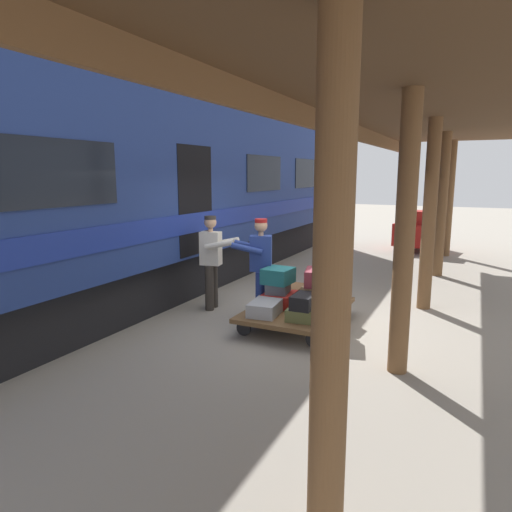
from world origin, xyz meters
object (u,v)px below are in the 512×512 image
object	(u,v)px
luggage_cart	(297,310)
suitcase_olive_duffel	(304,314)
train_car	(132,193)
suitcase_brown_leather	(292,291)
suitcase_red_plastic	(279,299)
suitcase_black_hardshell	(304,301)
suitcase_yellow_case	(326,295)
porter_by_door	(212,259)
porter_in_overalls	(260,265)
baggage_tug	(417,231)
suitcase_cream_canvas	(316,303)
suitcase_teal_softside	(278,276)
suitcase_gray_aluminum	(265,308)
suitcase_tan_vintage	(318,291)
suitcase_slate_roller	(278,288)
suitcase_orange_carryall	(326,283)

from	to	relation	value
luggage_cart	suitcase_olive_duffel	size ratio (longest dim) A/B	4.39
train_car	suitcase_brown_leather	bearing A→B (deg)	-177.27
suitcase_red_plastic	suitcase_black_hardshell	world-z (taller)	suitcase_black_hardshell
luggage_cart	suitcase_yellow_case	bearing A→B (deg)	-119.37
train_car	porter_by_door	size ratio (longest dim) A/B	10.16
suitcase_yellow_case	porter_by_door	bearing A→B (deg)	10.16
porter_in_overalls	baggage_tug	xyz separation A→B (m)	(-1.57, -8.45, -0.30)
suitcase_cream_canvas	porter_by_door	distance (m)	2.11
porter_in_overalls	suitcase_teal_softside	bearing A→B (deg)	160.98
suitcase_gray_aluminum	porter_in_overalls	xyz separation A→B (m)	(0.41, -0.67, 0.52)
suitcase_red_plastic	baggage_tug	size ratio (longest dim) A/B	0.32
suitcase_brown_leather	porter_in_overalls	size ratio (longest dim) A/B	0.36
suitcase_tan_vintage	suitcase_slate_roller	distance (m)	0.67
train_car	suitcase_slate_roller	xyz separation A→B (m)	(-3.34, 0.41, -1.47)
suitcase_brown_leather	suitcase_teal_softside	world-z (taller)	suitcase_teal_softside
suitcase_brown_leather	suitcase_teal_softside	size ratio (longest dim) A/B	1.33
suitcase_slate_roller	suitcase_red_plastic	bearing A→B (deg)	-148.12
suitcase_cream_canvas	suitcase_orange_carryall	size ratio (longest dim) A/B	1.21
suitcase_olive_duffel	suitcase_brown_leather	xyz separation A→B (m)	(0.63, -1.12, 0.01)
suitcase_yellow_case	porter_in_overalls	distance (m)	1.25
suitcase_brown_leather	suitcase_gray_aluminum	bearing A→B (deg)	90.00
suitcase_cream_canvas	suitcase_brown_leather	world-z (taller)	suitcase_cream_canvas
train_car	porter_by_door	bearing A→B (deg)	174.00
suitcase_slate_roller	porter_in_overalls	distance (m)	0.53
luggage_cart	suitcase_tan_vintage	xyz separation A→B (m)	(-0.34, -0.04, 0.34)
suitcase_tan_vintage	suitcase_gray_aluminum	bearing A→B (deg)	42.58
suitcase_red_plastic	suitcase_slate_roller	distance (m)	0.19
suitcase_brown_leather	suitcase_tan_vintage	xyz separation A→B (m)	(-0.65, 0.52, 0.20)
baggage_tug	porter_by_door	bearing A→B (deg)	72.95
suitcase_olive_duffel	suitcase_teal_softside	size ratio (longest dim) A/B	1.00
suitcase_olive_duffel	suitcase_black_hardshell	xyz separation A→B (m)	(0.01, -0.01, 0.19)
suitcase_brown_leather	porter_by_door	distance (m)	1.55
train_car	suitcase_teal_softside	world-z (taller)	train_car
suitcase_olive_duffel	porter_by_door	size ratio (longest dim) A/B	0.27
porter_by_door	suitcase_yellow_case	bearing A→B (deg)	-169.84
suitcase_cream_canvas	suitcase_orange_carryall	distance (m)	0.63
suitcase_cream_canvas	suitcase_tan_vintage	world-z (taller)	suitcase_tan_vintage
suitcase_yellow_case	suitcase_cream_canvas	xyz separation A→B (m)	(0.00, 0.56, -0.00)
train_car	suitcase_brown_leather	distance (m)	3.75
train_car	suitcase_cream_canvas	distance (m)	4.33
porter_in_overalls	suitcase_olive_duffel	bearing A→B (deg)	147.30
suitcase_olive_duffel	suitcase_tan_vintage	size ratio (longest dim) A/B	0.92
train_car	suitcase_yellow_case	distance (m)	4.32
suitcase_brown_leather	porter_in_overalls	distance (m)	0.81
suitcase_teal_softside	suitcase_tan_vintage	bearing A→B (deg)	-174.45
suitcase_orange_carryall	suitcase_black_hardshell	xyz separation A→B (m)	(-0.02, 1.15, -0.03)
suitcase_red_plastic	suitcase_cream_canvas	distance (m)	0.63
suitcase_yellow_case	porter_in_overalls	world-z (taller)	porter_in_overalls
train_car	suitcase_yellow_case	world-z (taller)	train_car
suitcase_yellow_case	suitcase_tan_vintage	xyz separation A→B (m)	(-0.02, 0.52, 0.20)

